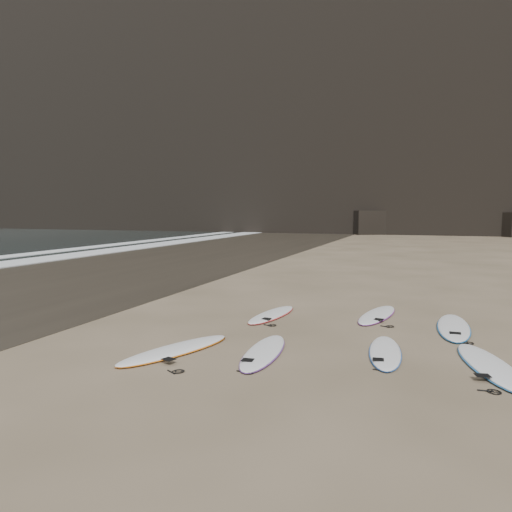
{
  "coord_description": "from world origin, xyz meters",
  "views": [
    {
      "loc": [
        0.36,
        -8.92,
        2.59
      ],
      "look_at": [
        -3.48,
        2.09,
        1.5
      ],
      "focal_mm": 35.0,
      "sensor_mm": 36.0,
      "label": 1
    }
  ],
  "objects_px": {
    "surfboard_1": "(264,351)",
    "surfboard_3": "(490,365)",
    "surfboard_7": "(454,327)",
    "surfboard_5": "(272,314)",
    "surfboard_6": "(377,314)",
    "surfboard_2": "(385,352)",
    "surfboard_0": "(175,349)"
  },
  "relations": [
    {
      "from": "surfboard_5",
      "to": "surfboard_6",
      "type": "distance_m",
      "value": 2.57
    },
    {
      "from": "surfboard_2",
      "to": "surfboard_6",
      "type": "relative_size",
      "value": 0.91
    },
    {
      "from": "surfboard_2",
      "to": "surfboard_5",
      "type": "relative_size",
      "value": 0.97
    },
    {
      "from": "surfboard_3",
      "to": "surfboard_5",
      "type": "distance_m",
      "value": 5.3
    },
    {
      "from": "surfboard_1",
      "to": "surfboard_5",
      "type": "distance_m",
      "value": 3.22
    },
    {
      "from": "surfboard_1",
      "to": "surfboard_5",
      "type": "xyz_separation_m",
      "value": [
        -0.82,
        3.12,
        -0.0
      ]
    },
    {
      "from": "surfboard_3",
      "to": "surfboard_6",
      "type": "height_order",
      "value": "surfboard_3"
    },
    {
      "from": "surfboard_6",
      "to": "surfboard_7",
      "type": "bearing_deg",
      "value": -15.45
    },
    {
      "from": "surfboard_1",
      "to": "surfboard_7",
      "type": "xyz_separation_m",
      "value": [
        3.31,
        3.16,
        0.01
      ]
    },
    {
      "from": "surfboard_0",
      "to": "surfboard_2",
      "type": "xyz_separation_m",
      "value": [
        3.63,
        1.13,
        -0.01
      ]
    },
    {
      "from": "surfboard_0",
      "to": "surfboard_7",
      "type": "height_order",
      "value": "surfboard_7"
    },
    {
      "from": "surfboard_3",
      "to": "surfboard_6",
      "type": "distance_m",
      "value": 4.08
    },
    {
      "from": "surfboard_1",
      "to": "surfboard_6",
      "type": "bearing_deg",
      "value": 62.8
    },
    {
      "from": "surfboard_2",
      "to": "surfboard_5",
      "type": "height_order",
      "value": "surfboard_5"
    },
    {
      "from": "surfboard_7",
      "to": "surfboard_5",
      "type": "bearing_deg",
      "value": -179.48
    },
    {
      "from": "surfboard_3",
      "to": "surfboard_7",
      "type": "relative_size",
      "value": 0.97
    },
    {
      "from": "surfboard_3",
      "to": "surfboard_6",
      "type": "bearing_deg",
      "value": 107.7
    },
    {
      "from": "surfboard_1",
      "to": "surfboard_3",
      "type": "distance_m",
      "value": 3.79
    },
    {
      "from": "surfboard_2",
      "to": "surfboard_7",
      "type": "distance_m",
      "value": 2.73
    },
    {
      "from": "surfboard_0",
      "to": "surfboard_6",
      "type": "relative_size",
      "value": 1.04
    },
    {
      "from": "surfboard_5",
      "to": "surfboard_2",
      "type": "bearing_deg",
      "value": -32.76
    },
    {
      "from": "surfboard_1",
      "to": "surfboard_7",
      "type": "height_order",
      "value": "surfboard_7"
    },
    {
      "from": "surfboard_1",
      "to": "surfboard_6",
      "type": "xyz_separation_m",
      "value": [
        1.61,
        3.93,
        0.0
      ]
    },
    {
      "from": "surfboard_2",
      "to": "surfboard_3",
      "type": "height_order",
      "value": "surfboard_3"
    },
    {
      "from": "surfboard_2",
      "to": "surfboard_6",
      "type": "distance_m",
      "value": 3.23
    },
    {
      "from": "surfboard_5",
      "to": "surfboard_1",
      "type": "bearing_deg",
      "value": -68.36
    },
    {
      "from": "surfboard_1",
      "to": "surfboard_3",
      "type": "xyz_separation_m",
      "value": [
        3.76,
        0.46,
        0.0
      ]
    },
    {
      "from": "surfboard_2",
      "to": "surfboard_6",
      "type": "bearing_deg",
      "value": 92.44
    },
    {
      "from": "surfboard_2",
      "to": "surfboard_0",
      "type": "bearing_deg",
      "value": -168.34
    },
    {
      "from": "surfboard_3",
      "to": "surfboard_1",
      "type": "bearing_deg",
      "value": 172.87
    },
    {
      "from": "surfboard_0",
      "to": "surfboard_2",
      "type": "relative_size",
      "value": 1.15
    },
    {
      "from": "surfboard_6",
      "to": "surfboard_0",
      "type": "bearing_deg",
      "value": -117.34
    }
  ]
}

